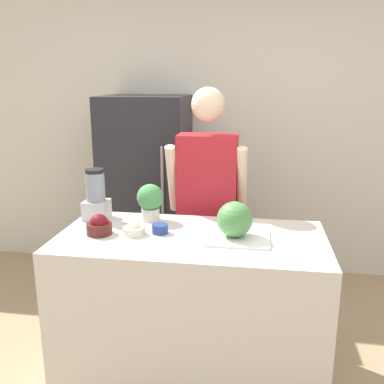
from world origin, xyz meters
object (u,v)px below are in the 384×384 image
watermelon (235,219)px  bowl_cream (134,230)px  person (207,209)px  bowl_small_blue (160,229)px  blender (96,197)px  potted_plant (150,200)px  refrigerator (147,191)px  bowl_cherries (99,226)px

watermelon → bowl_cream: size_ratio=1.59×
person → bowl_small_blue: 0.63m
watermelon → bowl_small_blue: (-0.43, 0.02, -0.09)m
blender → potted_plant: (0.35, 0.02, -0.01)m
refrigerator → bowl_small_blue: size_ratio=17.89×
bowl_cherries → potted_plant: size_ratio=0.62×
bowl_cream → potted_plant: (0.03, 0.27, 0.10)m
bowl_small_blue → refrigerator: bearing=107.7°
refrigerator → bowl_cherries: size_ratio=11.40×
bowl_small_blue → bowl_cream: bearing=-162.5°
refrigerator → person: (0.62, -0.72, 0.07)m
refrigerator → potted_plant: (0.31, -1.09, 0.23)m
person → bowl_cherries: size_ratio=11.99×
watermelon → bowl_small_blue: 0.44m
potted_plant → bowl_cream: bearing=-96.8°
watermelon → blender: 0.92m
refrigerator → potted_plant: 1.16m
watermelon → bowl_cream: 0.58m
watermelon → blender: (-0.89, 0.23, 0.03)m
refrigerator → person: person is taller
bowl_cherries → potted_plant: 0.38m
bowl_cherries → potted_plant: (0.23, 0.29, 0.08)m
bowl_small_blue → watermelon: bearing=-3.2°
bowl_small_blue → potted_plant: potted_plant is taller
refrigerator → bowl_cream: 1.39m
bowl_cream → blender: 0.42m
person → watermelon: person is taller
refrigerator → potted_plant: bearing=-74.3°
refrigerator → bowl_cream: (0.28, -1.36, 0.13)m
bowl_cream → blender: blender is taller
watermelon → bowl_cream: bearing=-177.9°
refrigerator → bowl_small_blue: bearing=-72.3°
refrigerator → blender: (-0.04, -1.11, 0.24)m
refrigerator → bowl_cherries: (0.08, -1.38, 0.15)m
refrigerator → watermelon: refrigerator is taller
watermelon → potted_plant: 0.60m
refrigerator → person: bearing=-49.1°
watermelon → bowl_small_blue: bearing=176.8°
blender → potted_plant: blender is taller
blender → potted_plant: 0.35m
refrigerator → bowl_small_blue: refrigerator is taller
bowl_cream → bowl_small_blue: bowl_cream is taller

